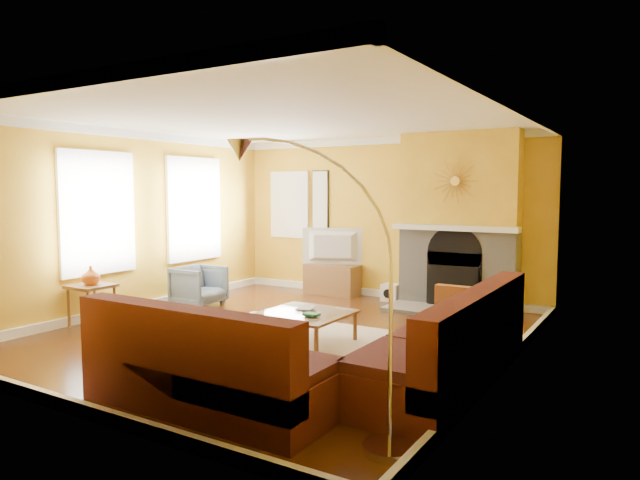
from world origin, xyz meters
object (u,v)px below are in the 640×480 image
Objects in this scene: coffee_table at (304,328)px; armchair at (199,286)px; sectional_sofa at (330,328)px; side_table at (92,305)px; media_console at (332,279)px; arc_lamp at (316,289)px.

armchair is at bearing 158.47° from coffee_table.
sectional_sofa is 3.70m from side_table.
side_table is (-1.57, -3.70, 0.02)m from media_console.
media_console is 5.79m from arc_lamp.
side_table is at bearing 179.79° from sectional_sofa.
armchair reaches higher than media_console.
media_console is at bearing 119.78° from sectional_sofa.
arc_lamp is (4.07, -3.08, 0.78)m from armchair.
sectional_sofa reaches higher than armchair.
arc_lamp is (4.34, -1.33, 0.82)m from side_table.
arc_lamp is (2.77, -5.02, 0.84)m from media_console.
coffee_table is 2.84m from armchair.
sectional_sofa is at bearing -0.21° from side_table.
coffee_table is at bearing -65.73° from media_console.
armchair reaches higher than coffee_table.
armchair is at bearing 142.88° from arc_lamp.
armchair is (-1.30, -1.94, 0.05)m from media_console.
coffee_table is at bearing 137.00° from sectional_sofa.
coffee_table is 2.64m from arc_lamp.
coffee_table is 3.00m from side_table.
media_console is (-1.35, 2.98, 0.07)m from coffee_table.
sectional_sofa is 1.58× the size of arc_lamp.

